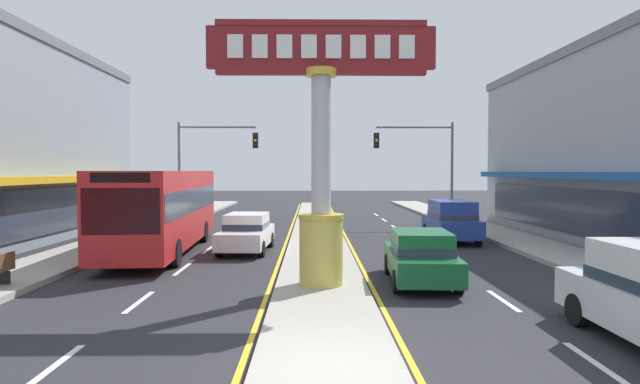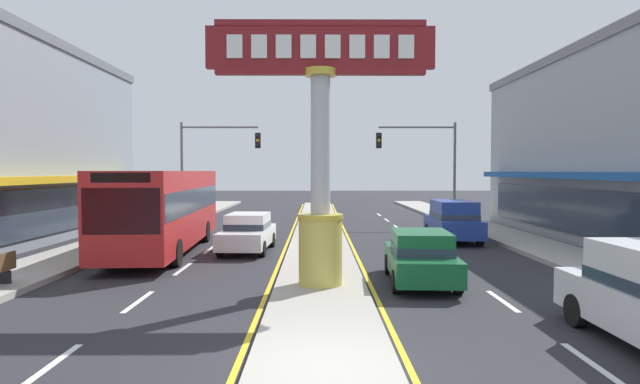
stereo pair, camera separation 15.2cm
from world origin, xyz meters
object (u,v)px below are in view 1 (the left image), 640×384
(sedan_mid_left_lane, at_px, (247,232))
(bus_near_right_lane, at_px, (164,206))
(district_sign, at_px, (321,154))
(traffic_light_left_side, at_px, (208,155))
(sedan_far_right_lane, at_px, (421,256))
(suv_far_left_oncoming, at_px, (451,220))
(traffic_light_right_side, at_px, (423,155))

(sedan_mid_left_lane, bearing_deg, bus_near_right_lane, -177.99)
(district_sign, xyz_separation_m, traffic_light_left_side, (-6.49, 17.65, 0.52))
(district_sign, xyz_separation_m, sedan_far_right_lane, (2.90, 0.76, -2.94))
(bus_near_right_lane, bearing_deg, district_sign, -47.95)
(suv_far_left_oncoming, bearing_deg, district_sign, -121.96)
(bus_near_right_lane, distance_m, sedan_far_right_lane, 11.02)
(bus_near_right_lane, height_order, suv_far_left_oncoming, bus_near_right_lane)
(sedan_far_right_lane, height_order, suv_far_left_oncoming, suv_far_left_oncoming)
(district_sign, height_order, traffic_light_right_side, district_sign)
(suv_far_left_oncoming, bearing_deg, sedan_far_right_lane, -109.78)
(sedan_mid_left_lane, distance_m, suv_far_left_oncoming, 9.57)
(traffic_light_left_side, distance_m, traffic_light_right_side, 12.98)
(traffic_light_left_side, xyz_separation_m, traffic_light_right_side, (12.98, -0.06, 0.00))
(traffic_light_left_side, height_order, sedan_mid_left_lane, traffic_light_left_side)
(district_sign, bearing_deg, traffic_light_left_side, 110.18)
(traffic_light_right_side, relative_size, suv_far_left_oncoming, 1.33)
(traffic_light_right_side, bearing_deg, suv_far_left_oncoming, -92.15)
(district_sign, height_order, bus_near_right_lane, district_sign)
(district_sign, relative_size, bus_near_right_lane, 0.63)
(bus_near_right_lane, bearing_deg, sedan_far_right_lane, -33.90)
(bus_near_right_lane, distance_m, suv_far_left_oncoming, 12.81)
(traffic_light_right_side, height_order, sedan_mid_left_lane, traffic_light_right_side)
(sedan_far_right_lane, relative_size, sedan_mid_left_lane, 1.00)
(district_sign, bearing_deg, traffic_light_right_side, 69.76)
(suv_far_left_oncoming, bearing_deg, bus_near_right_lane, -166.13)
(district_sign, xyz_separation_m, bus_near_right_lane, (-6.20, 6.88, -1.86))
(traffic_light_right_side, height_order, suv_far_left_oncoming, traffic_light_right_side)
(traffic_light_right_side, distance_m, sedan_mid_left_lane, 14.58)
(bus_near_right_lane, bearing_deg, sedan_mid_left_lane, 2.01)
(sedan_far_right_lane, bearing_deg, district_sign, -165.30)
(district_sign, height_order, suv_far_left_oncoming, district_sign)
(traffic_light_left_side, relative_size, suv_far_left_oncoming, 1.33)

